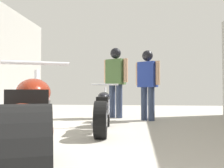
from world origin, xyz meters
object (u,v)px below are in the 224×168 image
object	(u,v)px
motorcycle_black_naked	(103,111)
mechanic_with_helmet	(148,78)
motorcycle_maroon_cruiser	(31,135)
mechanic_in_blue	(116,76)

from	to	relation	value
motorcycle_black_naked	mechanic_with_helmet	world-z (taller)	mechanic_with_helmet
motorcycle_maroon_cruiser	mechanic_with_helmet	size ratio (longest dim) A/B	1.21
motorcycle_black_naked	mechanic_in_blue	distance (m)	2.30
motorcycle_black_naked	mechanic_with_helmet	size ratio (longest dim) A/B	1.08
motorcycle_maroon_cruiser	mechanic_in_blue	bearing A→B (deg)	88.55
motorcycle_black_naked	mechanic_in_blue	xyz separation A→B (m)	(0.01, 2.17, 0.74)
motorcycle_black_naked	mechanic_in_blue	size ratio (longest dim) A/B	0.98
motorcycle_maroon_cruiser	motorcycle_black_naked	xyz separation A→B (m)	(0.11, 2.49, -0.05)
motorcycle_black_naked	motorcycle_maroon_cruiser	bearing A→B (deg)	-92.53
mechanic_with_helmet	motorcycle_maroon_cruiser	bearing A→B (deg)	-102.49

